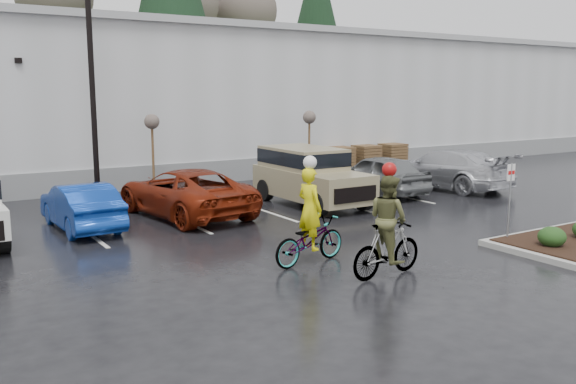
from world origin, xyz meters
TOP-DOWN VIEW (x-y plane):
  - ground at (0.00, 0.00)m, footprint 120.00×120.00m
  - warehouse at (0.00, 21.99)m, footprint 60.50×15.50m
  - wooded_ridge at (0.00, 45.00)m, footprint 80.00×25.00m
  - lamppost at (-4.00, 12.00)m, footprint 0.50×1.00m
  - sapling_mid at (-1.50, 13.00)m, footprint 0.60×0.60m
  - sapling_east at (6.00, 13.00)m, footprint 0.60×0.60m
  - pallet_stack_a at (8.50, 14.00)m, footprint 1.20×1.20m
  - pallet_stack_b at (10.20, 14.00)m, footprint 1.20×1.20m
  - pallet_stack_c at (12.00, 14.00)m, footprint 1.20×1.20m
  - shrub_a at (4.00, -1.00)m, footprint 0.70×0.70m
  - fire_lane_sign at (3.80, 0.20)m, footprint 0.30×0.05m
  - car_blue at (-5.51, 8.19)m, footprint 1.61×4.28m
  - car_red at (-2.12, 8.36)m, footprint 3.30×5.96m
  - suv_tan at (2.52, 7.71)m, footprint 2.20×5.10m
  - car_grey at (6.19, 8.31)m, footprint 1.95×4.70m
  - car_far_silver at (9.51, 7.84)m, footprint 2.94×6.04m
  - cyclist_hivis at (-1.80, 1.50)m, footprint 2.24×1.09m
  - cyclist_olive at (-0.93, -0.28)m, footprint 2.02×0.99m

SIDE VIEW (x-z plane):
  - ground at x=0.00m, z-range 0.00..0.00m
  - shrub_a at x=4.00m, z-range 0.15..0.67m
  - pallet_stack_a at x=8.50m, z-range 0.00..1.35m
  - pallet_stack_b at x=10.20m, z-range 0.00..1.35m
  - pallet_stack_c at x=12.00m, z-range 0.00..1.35m
  - car_blue at x=-5.51m, z-range 0.00..1.39m
  - car_red at x=-2.12m, z-range 0.00..1.58m
  - cyclist_hivis at x=-1.80m, z-range -0.51..2.10m
  - car_grey at x=6.19m, z-range 0.00..1.59m
  - car_far_silver at x=9.51m, z-range 0.00..1.69m
  - cyclist_olive at x=-0.93m, z-range -0.36..2.21m
  - suv_tan at x=2.52m, z-range 0.00..2.06m
  - fire_lane_sign at x=3.80m, z-range 0.31..2.51m
  - sapling_mid at x=-1.50m, z-range 1.13..4.33m
  - sapling_east at x=6.00m, z-range 1.13..4.33m
  - wooded_ridge at x=0.00m, z-range 0.00..6.00m
  - warehouse at x=0.00m, z-range 0.05..7.25m
  - lamppost at x=-4.00m, z-range 1.07..10.30m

